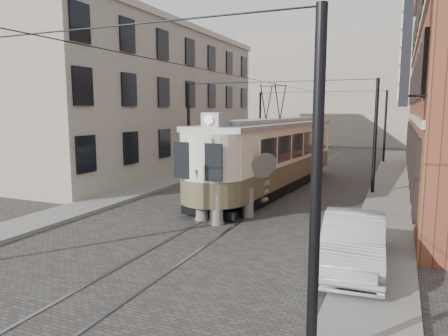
% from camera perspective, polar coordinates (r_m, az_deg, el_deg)
% --- Properties ---
extents(ground, '(120.00, 120.00, 0.00)m').
position_cam_1_polar(ground, '(18.20, 1.94, -5.98)').
color(ground, '#42403D').
extents(tram_rails, '(1.54, 80.00, 0.02)m').
position_cam_1_polar(tram_rails, '(18.20, 1.94, -5.94)').
color(tram_rails, slate).
rests_on(tram_rails, ground).
extents(sidewalk_right, '(2.00, 60.00, 0.15)m').
position_cam_1_polar(sidewalk_right, '(17.03, 21.27, -7.26)').
color(sidewalk_right, slate).
rests_on(sidewalk_right, ground).
extents(sidewalk_left, '(2.00, 60.00, 0.15)m').
position_cam_1_polar(sidewalk_left, '(21.35, -14.58, -3.93)').
color(sidewalk_left, slate).
rests_on(sidewalk_left, ground).
extents(stucco_building, '(7.00, 24.00, 10.00)m').
position_cam_1_polar(stucco_building, '(31.66, -10.25, 9.00)').
color(stucco_building, gray).
rests_on(stucco_building, ground).
extents(distant_block, '(28.00, 10.00, 14.00)m').
position_cam_1_polar(distant_block, '(56.88, 16.99, 10.33)').
color(distant_block, gray).
rests_on(distant_block, ground).
extents(catenary, '(11.00, 30.20, 6.00)m').
position_cam_1_polar(catenary, '(22.49, 6.13, 4.42)').
color(catenary, black).
rests_on(catenary, ground).
extents(tram, '(4.13, 14.65, 5.74)m').
position_cam_1_polar(tram, '(22.73, 6.73, 4.11)').
color(tram, beige).
rests_on(tram, ground).
extents(elephant, '(4.05, 5.06, 2.73)m').
position_cam_1_polar(elephant, '(16.75, 0.17, -2.43)').
color(elephant, '#5D5B56').
rests_on(elephant, ground).
extents(parked_car, '(1.91, 4.75, 1.54)m').
position_cam_1_polar(parked_car, '(12.15, 17.44, -9.78)').
color(parked_car, '#9E9EA3').
rests_on(parked_car, ground).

